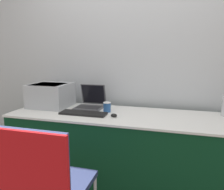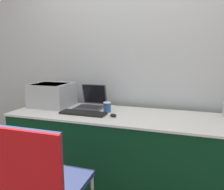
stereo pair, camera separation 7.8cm
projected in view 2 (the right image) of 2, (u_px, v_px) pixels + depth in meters
wall_back at (134, 57)px, 2.45m from camera, size 8.00×0.05×2.60m
table at (123, 151)px, 2.19m from camera, size 2.24×0.69×0.75m
printer at (52, 94)px, 2.46m from camera, size 0.42×0.40×0.26m
laptop_left at (91, 103)px, 2.40m from camera, size 0.29×0.30×0.25m
external_keyboard at (83, 113)px, 2.14m from camera, size 0.46×0.15×0.02m
coffee_cup at (107, 107)px, 2.21m from camera, size 0.08×0.08×0.10m
mouse at (113, 115)px, 2.03m from camera, size 0.06×0.04×0.03m
chair at (40, 179)px, 1.36m from camera, size 0.46×0.50×0.92m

